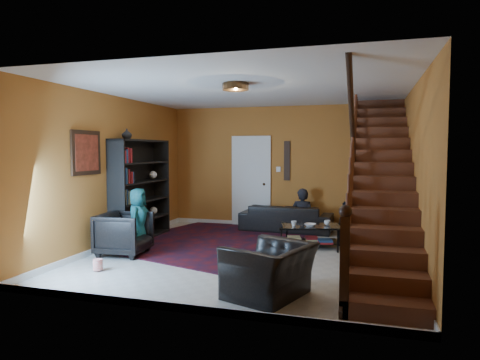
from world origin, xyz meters
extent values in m
plane|color=beige|center=(0.00, 0.00, 0.00)|extent=(5.50, 5.50, 0.00)
plane|color=#AF6526|center=(0.00, 2.75, 1.40)|extent=(5.20, 0.00, 5.20)
plane|color=#AF6526|center=(0.00, -2.75, 1.40)|extent=(5.20, 0.00, 5.20)
plane|color=#AF6526|center=(-2.60, 0.00, 1.40)|extent=(0.00, 5.50, 5.50)
plane|color=#AF6526|center=(2.60, 0.00, 1.40)|extent=(0.00, 5.50, 5.50)
plane|color=white|center=(0.00, 0.00, 2.80)|extent=(5.50, 5.50, 0.00)
cube|color=silver|center=(0.00, 2.74, 0.05)|extent=(5.20, 0.02, 0.10)
cube|color=silver|center=(-2.59, 0.00, 0.05)|extent=(0.02, 5.50, 0.10)
cube|color=#AF6526|center=(2.12, 0.00, 1.32)|extent=(0.95, 4.92, 2.83)
cube|color=black|center=(1.67, 0.00, 1.40)|extent=(0.04, 5.02, 3.02)
cylinder|color=black|center=(1.70, 0.00, 1.85)|extent=(0.07, 4.20, 2.44)
cube|color=black|center=(1.70, -2.40, 0.55)|extent=(0.10, 0.10, 1.10)
cube|color=black|center=(-2.41, 0.60, 1.00)|extent=(0.35, 1.80, 2.00)
cube|color=black|center=(-2.41, 0.60, 0.40)|extent=(0.35, 1.72, 0.03)
cube|color=black|center=(-2.41, 0.60, 1.16)|extent=(0.35, 1.72, 0.03)
cube|color=silver|center=(-0.70, 2.73, 1.02)|extent=(0.82, 0.05, 2.05)
cube|color=#9A2E1C|center=(-2.57, -0.90, 1.75)|extent=(0.04, 0.74, 0.74)
cube|color=black|center=(0.15, 2.73, 1.55)|extent=(0.14, 0.03, 0.90)
cylinder|color=#3F2814|center=(0.00, -0.80, 2.74)|extent=(0.40, 0.40, 0.10)
cube|color=#470C11|center=(-1.00, 0.82, 0.01)|extent=(3.99, 4.30, 0.02)
imported|color=black|center=(0.22, 2.30, 0.29)|extent=(2.02, 0.85, 0.58)
imported|color=black|center=(-2.05, -0.63, 0.37)|extent=(0.87, 0.85, 0.73)
imported|color=black|center=(0.79, -1.97, 0.32)|extent=(1.16, 1.23, 0.65)
imported|color=black|center=(0.57, 2.35, 0.25)|extent=(0.52, 0.34, 1.41)
imported|color=black|center=(1.50, 2.35, 0.12)|extent=(0.56, 0.44, 1.15)
imported|color=#1A5D64|center=(-1.95, -0.33, 0.56)|extent=(0.46, 0.61, 1.13)
cube|color=black|center=(0.44, 0.58, 0.20)|extent=(0.04, 0.04, 0.40)
cube|color=black|center=(1.45, 0.58, 0.20)|extent=(0.04, 0.04, 0.40)
cube|color=black|center=(0.44, 1.14, 0.20)|extent=(0.04, 0.04, 0.40)
cube|color=black|center=(1.45, 1.14, 0.20)|extent=(0.04, 0.04, 0.40)
cube|color=black|center=(0.95, 0.86, 0.11)|extent=(1.12, 0.81, 0.02)
cube|color=silver|center=(0.95, 0.86, 0.40)|extent=(1.19, 0.88, 0.02)
imported|color=#999999|center=(1.23, 0.97, 0.45)|extent=(0.13, 0.13, 0.09)
imported|color=#999999|center=(0.65, 0.69, 0.46)|extent=(0.11, 0.11, 0.10)
imported|color=#999999|center=(0.94, 0.76, 0.43)|extent=(0.23, 0.23, 0.05)
imported|color=#999999|center=(-2.41, 0.10, 2.10)|extent=(0.18, 0.18, 0.19)
cylinder|color=red|center=(-1.89, -1.61, 0.10)|extent=(0.15, 0.15, 0.16)
camera|label=1|loc=(1.90, -6.99, 1.79)|focal=32.00mm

